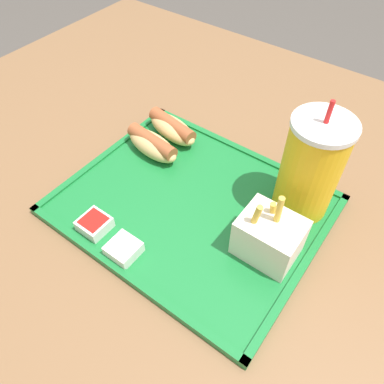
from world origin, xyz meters
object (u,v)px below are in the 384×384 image
Objects in this scene: hot_dog_near at (152,144)px; sauce_cup_ketchup at (94,224)px; sauce_cup_mayo at (124,249)px; soda_cup at (311,168)px; fries_carton at (269,237)px; hot_dog_far at (172,128)px.

sauce_cup_ketchup is at bearing -77.97° from hot_dog_near.
sauce_cup_mayo and sauce_cup_ketchup have the same top height.
hot_dog_near is 0.23m from sauce_cup_mayo.
soda_cup is 4.63× the size of sauce_cup_mayo.
sauce_cup_mayo is (-0.17, -0.13, -0.03)m from fries_carton.
sauce_cup_ketchup is (-0.24, -0.24, -0.08)m from soda_cup.
soda_cup reaches higher than sauce_cup_mayo.
fries_carton is (-0.00, -0.12, -0.05)m from soda_cup.
hot_dog_far is 2.78× the size of sauce_cup_ketchup.
fries_carton is at bearing -24.11° from hot_dog_far.
hot_dog_far is at bearing 90.00° from hot_dog_near.
soda_cup is 1.67× the size of hot_dog_far.
soda_cup is 0.29m from hot_dog_far.
fries_carton is at bearing -90.12° from soda_cup.
soda_cup is 0.29m from hot_dog_near.
hot_dog_near is 2.74× the size of sauce_cup_mayo.
sauce_cup_mayo is at bearing -124.65° from soda_cup.
hot_dog_near is (-0.28, -0.05, -0.06)m from soda_cup.
hot_dog_far reaches higher than sauce_cup_ketchup.
fries_carton is at bearing 27.45° from sauce_cup_ketchup.
hot_dog_near is (0.00, -0.06, -0.00)m from hot_dog_far.
sauce_cup_ketchup is at bearing -152.55° from fries_carton.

